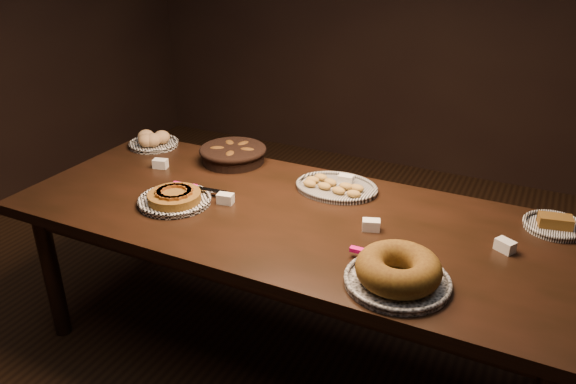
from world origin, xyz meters
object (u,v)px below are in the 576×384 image
at_px(buffet_table, 289,228).
at_px(apple_tart_plate, 175,198).
at_px(madeleine_platter, 336,187).
at_px(bundt_cake_plate, 398,272).

xyz_separation_m(buffet_table, apple_tart_plate, (-0.49, -0.14, 0.10)).
bearing_deg(buffet_table, madeleine_platter, 72.54).
xyz_separation_m(apple_tart_plate, bundt_cake_plate, (1.05, -0.17, 0.03)).
height_order(apple_tart_plate, madeleine_platter, apple_tart_plate).
distance_m(apple_tart_plate, madeleine_platter, 0.73).
bearing_deg(madeleine_platter, buffet_table, -116.98).
xyz_separation_m(apple_tart_plate, madeleine_platter, (0.58, 0.44, -0.01)).
height_order(apple_tart_plate, bundt_cake_plate, bundt_cake_plate).
height_order(buffet_table, bundt_cake_plate, bundt_cake_plate).
xyz_separation_m(buffet_table, bundt_cake_plate, (0.56, -0.31, 0.12)).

